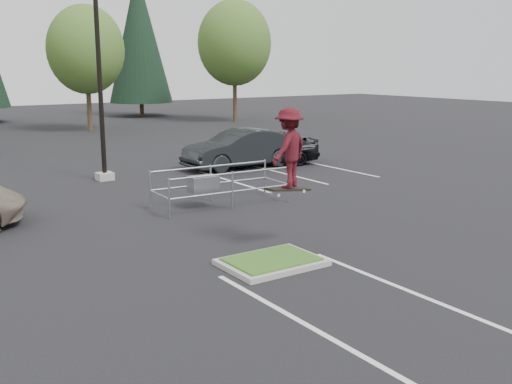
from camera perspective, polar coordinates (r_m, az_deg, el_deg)
ground at (r=13.63m, az=1.49°, el=-6.96°), size 120.00×120.00×0.00m
grass_median at (r=13.61m, az=1.50°, el=-6.65°), size 2.20×1.60×0.16m
stall_lines at (r=18.17m, az=-13.19°, el=-2.43°), size 22.62×17.60×0.01m
light_pole at (r=23.87m, az=-14.75°, el=11.93°), size 0.70×0.60×10.12m
decid_c at (r=42.52m, az=-15.91°, el=12.66°), size 5.12×5.12×8.38m
decid_d at (r=48.15m, az=-2.09°, el=13.75°), size 5.76×5.76×9.43m
conif_c at (r=54.47m, az=-11.08°, el=14.33°), size 5.50×5.50×12.50m
cart_corral at (r=18.96m, az=-4.63°, el=0.81°), size 4.37×1.75×1.22m
skateboarder at (r=14.55m, az=3.11°, el=4.16°), size 1.44×1.15×2.10m
car_r_charc at (r=26.31m, az=-1.51°, el=4.16°), size 5.14×1.82×1.69m
car_r_black at (r=27.15m, az=1.16°, el=4.29°), size 4.97×3.11×1.58m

